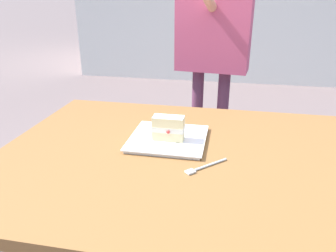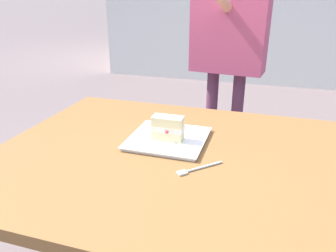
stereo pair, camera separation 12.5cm
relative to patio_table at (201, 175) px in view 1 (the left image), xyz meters
The scene contains 5 objects.
patio_table is the anchor object (origin of this frame).
dessert_plate 0.20m from the patio_table, 33.95° to the right, with size 0.29×0.29×0.02m.
cake_slice 0.21m from the patio_table, 29.13° to the right, with size 0.12×0.07×0.09m.
dessert_fork 0.12m from the patio_table, 99.14° to the left, with size 0.13×0.13×0.01m.
diner_person 1.05m from the patio_table, 87.66° to the right, with size 0.45×0.57×1.57m.
Camera 1 is at (-0.08, 1.04, 1.24)m, focal length 34.71 mm.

